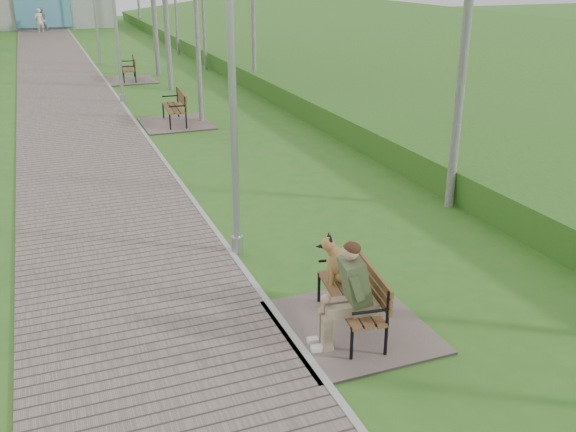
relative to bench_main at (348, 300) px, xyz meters
The scene contains 12 objects.
walkway 18.80m from the bench_main, 97.70° to the left, with size 3.50×67.00×0.04m, color #665852.
kerb 18.64m from the bench_main, 92.36° to the left, with size 0.10×67.00×0.05m, color #999993.
embankment 20.49m from the bench_main, 56.73° to the left, with size 14.00×70.00×1.60m, color #447427.
building_north 48.17m from the bench_main, 92.70° to the left, with size 10.00×5.20×4.00m.
bench_main is the anchor object (origin of this frame).
bench_second 12.81m from the bench_main, 88.46° to the left, with size 2.07×2.30×1.27m.
bench_third 21.28m from the bench_main, 89.44° to the left, with size 2.04×2.26×1.25m.
lamp_post_near 3.69m from the bench_main, 102.25° to the left, with size 0.21×0.21×5.45m.
lamp_post_second 16.88m from the bench_main, 92.38° to the left, with size 0.21×0.21×5.35m.
lamp_post_third 26.55m from the bench_main, 90.95° to the left, with size 0.21×0.21×5.47m.
pedestrian_near 43.97m from the bench_main, 93.53° to the left, with size 0.60×0.40×1.66m, color silver.
pedestrian_far 44.37m from the bench_main, 93.30° to the left, with size 0.80×0.62×1.65m, color gray.
Camera 1 is at (-2.77, -3.92, 4.74)m, focal length 40.00 mm.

